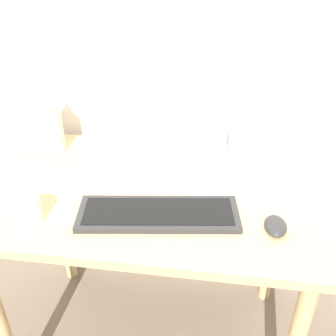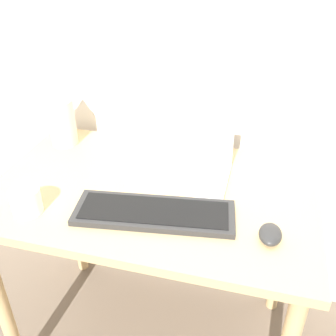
{
  "view_description": "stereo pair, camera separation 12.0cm",
  "coord_description": "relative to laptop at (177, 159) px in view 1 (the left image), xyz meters",
  "views": [
    {
      "loc": [
        0.2,
        -0.7,
        1.5
      ],
      "look_at": [
        0.06,
        0.31,
        0.86
      ],
      "focal_mm": 42.0,
      "sensor_mm": 36.0,
      "label": 1
    },
    {
      "loc": [
        0.32,
        -0.67,
        1.5
      ],
      "look_at": [
        0.06,
        0.31,
        0.86
      ],
      "focal_mm": 42.0,
      "sensor_mm": 36.0,
      "label": 2
    }
  ],
  "objects": [
    {
      "name": "wall_back",
      "position": [
        -0.07,
        0.28,
        0.44
      ],
      "size": [
        6.0,
        0.05,
        2.5
      ],
      "color": "white",
      "rests_on": "ground_plane"
    },
    {
      "name": "desk",
      "position": [
        -0.07,
        -0.12,
        -0.16
      ],
      "size": [
        1.05,
        0.67,
        0.76
      ],
      "color": "tan",
      "rests_on": "ground_plane"
    },
    {
      "name": "laptop",
      "position": [
        0.0,
        0.0,
        0.0
      ],
      "size": [
        0.33,
        0.21,
        0.22
      ],
      "color": "white",
      "rests_on": "desk"
    },
    {
      "name": "keyboard",
      "position": [
        -0.03,
        -0.25,
        -0.04
      ],
      "size": [
        0.49,
        0.22,
        0.02
      ],
      "color": "#2D2D2D",
      "rests_on": "desk"
    },
    {
      "name": "mouse",
      "position": [
        0.31,
        -0.27,
        -0.03
      ],
      "size": [
        0.06,
        0.09,
        0.03
      ],
      "color": "#2D2D2D",
      "rests_on": "desk"
    },
    {
      "name": "vase",
      "position": [
        -0.49,
        0.09,
        0.08
      ],
      "size": [
        0.1,
        0.1,
        0.26
      ],
      "color": "beige",
      "rests_on": "desk"
    },
    {
      "name": "mug",
      "position": [
        -0.4,
        -0.33,
        -0.01
      ],
      "size": [
        0.09,
        0.09,
        0.08
      ],
      "color": "white",
      "rests_on": "desk"
    }
  ]
}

